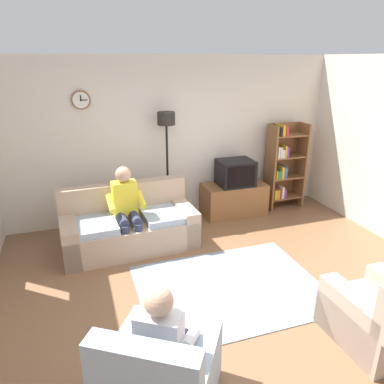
{
  "coord_description": "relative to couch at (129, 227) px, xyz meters",
  "views": [
    {
      "loc": [
        -1.63,
        -3.23,
        2.64
      ],
      "look_at": [
        -0.19,
        1.1,
        0.95
      ],
      "focal_mm": 34.0,
      "sensor_mm": 36.0,
      "label": 1
    }
  ],
  "objects": [
    {
      "name": "tv_stand",
      "position": [
        1.96,
        0.62,
        -0.03
      ],
      "size": [
        1.1,
        0.56,
        0.56
      ],
      "color": "brown",
      "rests_on": "ground_plane"
    },
    {
      "name": "ground_plane",
      "position": [
        0.98,
        -1.63,
        -0.31
      ],
      "size": [
        12.0,
        12.0,
        0.0
      ],
      "primitive_type": "plane",
      "color": "brown"
    },
    {
      "name": "armchair_near_window",
      "position": [
        -0.19,
        -2.74,
        -0.02
      ],
      "size": [
        1.15,
        1.17,
        0.9
      ],
      "color": "#9EADBC",
      "rests_on": "ground_plane"
    },
    {
      "name": "couch",
      "position": [
        0.0,
        0.0,
        0.0
      ],
      "size": [
        1.94,
        0.98,
        0.9
      ],
      "color": "tan",
      "rests_on": "ground_plane"
    },
    {
      "name": "floor_lamp",
      "position": [
        0.78,
        0.72,
        1.14
      ],
      "size": [
        0.28,
        0.28,
        1.85
      ],
      "color": "black",
      "rests_on": "ground_plane"
    },
    {
      "name": "person_on_couch",
      "position": [
        -0.03,
        -0.11,
        0.39
      ],
      "size": [
        0.53,
        0.55,
        1.24
      ],
      "color": "yellow",
      "rests_on": "ground_plane"
    },
    {
      "name": "person_in_left_armchair",
      "position": [
        -0.14,
        -2.66,
        0.29
      ],
      "size": [
        0.61,
        0.64,
        1.12
      ],
      "color": "silver",
      "rests_on": "ground_plane"
    },
    {
      "name": "armchair_near_bookshelf",
      "position": [
        2.0,
        -2.72,
        -0.02
      ],
      "size": [
        0.81,
        0.89,
        0.9
      ],
      "color": "tan",
      "rests_on": "ground_plane"
    },
    {
      "name": "back_wall_assembly",
      "position": [
        0.98,
        1.03,
        1.04
      ],
      "size": [
        6.2,
        0.17,
        2.7
      ],
      "color": "silver",
      "rests_on": "ground_plane"
    },
    {
      "name": "bookshelf",
      "position": [
        2.95,
        0.69,
        0.48
      ],
      "size": [
        0.68,
        0.36,
        1.56
      ],
      "color": "brown",
      "rests_on": "ground_plane"
    },
    {
      "name": "tv",
      "position": [
        1.96,
        0.6,
        0.47
      ],
      "size": [
        0.6,
        0.49,
        0.44
      ],
      "color": "black",
      "rests_on": "tv_stand"
    },
    {
      "name": "area_rug",
      "position": [
        0.98,
        -1.44,
        -0.31
      ],
      "size": [
        2.2,
        1.7,
        0.01
      ],
      "primitive_type": "cube",
      "color": "slate",
      "rests_on": "ground_plane"
    }
  ]
}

